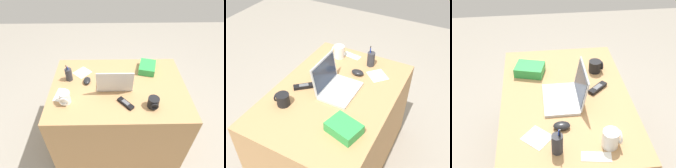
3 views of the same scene
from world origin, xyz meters
TOP-DOWN VIEW (x-y plane):
  - ground_plane at (0.00, 0.00)m, footprint 6.00×6.00m
  - desk at (0.00, 0.00)m, footprint 1.21×0.84m
  - laptop at (0.04, 0.00)m, footprint 0.31×0.26m
  - computer_mouse at (0.28, -0.06)m, footprint 0.07×0.10m
  - coffee_mug_white at (0.44, 0.19)m, footprint 0.09×0.10m
  - coffee_mug_tall at (-0.26, 0.25)m, footprint 0.09×0.10m
  - cordless_phone at (-0.05, 0.22)m, footprint 0.13×0.14m
  - pen_holder at (0.45, -0.10)m, footprint 0.06×0.06m
  - snack_bag at (-0.29, -0.23)m, footprint 0.20×0.23m
  - paper_note_near_laptop at (0.34, -0.20)m, footprint 0.19×0.19m
  - paper_note_left at (0.51, 0.10)m, footprint 0.09×0.17m

SIDE VIEW (x-z plane):
  - ground_plane at x=0.00m, z-range 0.00..0.00m
  - desk at x=0.00m, z-range 0.00..0.73m
  - paper_note_near_laptop at x=0.34m, z-range 0.73..0.73m
  - paper_note_left at x=0.51m, z-range 0.73..0.73m
  - cordless_phone at x=-0.05m, z-range 0.72..0.75m
  - computer_mouse at x=0.28m, z-range 0.73..0.76m
  - snack_bag at x=-0.29m, z-range 0.73..0.79m
  - coffee_mug_tall at x=-0.26m, z-range 0.73..0.81m
  - laptop at x=0.04m, z-range 0.66..0.89m
  - coffee_mug_white at x=0.44m, z-range 0.73..0.83m
  - pen_holder at x=0.45m, z-range 0.70..0.87m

